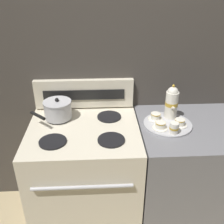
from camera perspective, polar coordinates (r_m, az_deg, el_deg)
name	(u,v)px	position (r m, az deg, el deg)	size (l,w,h in m)	color
ground_plane	(134,215)	(2.41, 4.80, -21.51)	(6.00, 6.00, 0.00)	tan
wall_back	(134,79)	(2.06, 4.72, 7.21)	(6.00, 0.05, 2.20)	#423D38
stove	(86,178)	(2.08, -5.64, -14.01)	(0.77, 0.71, 0.89)	beige
control_panel	(84,94)	(2.04, -6.07, 4.00)	(0.76, 0.05, 0.23)	beige
side_counter	(186,174)	(2.18, 15.79, -12.86)	(0.76, 0.68, 0.88)	slate
saucepan	(58,109)	(1.93, -11.75, 0.55)	(0.28, 0.28, 0.15)	#B7B7BC
serving_tray	(168,124)	(1.89, 11.99, -2.61)	(0.34, 0.34, 0.01)	#B2B2B7
teapot	(172,102)	(1.91, 12.86, 2.07)	(0.09, 0.15, 0.26)	white
teacup_left	(156,116)	(1.90, 9.46, -0.95)	(0.11, 0.11, 0.05)	white
teacup_right	(180,122)	(1.86, 14.53, -2.21)	(0.11, 0.11, 0.05)	white
teacup_front	(160,125)	(1.80, 10.49, -2.89)	(0.11, 0.11, 0.05)	white
creamer_jug	(174,128)	(1.76, 13.37, -3.39)	(0.06, 0.06, 0.08)	white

